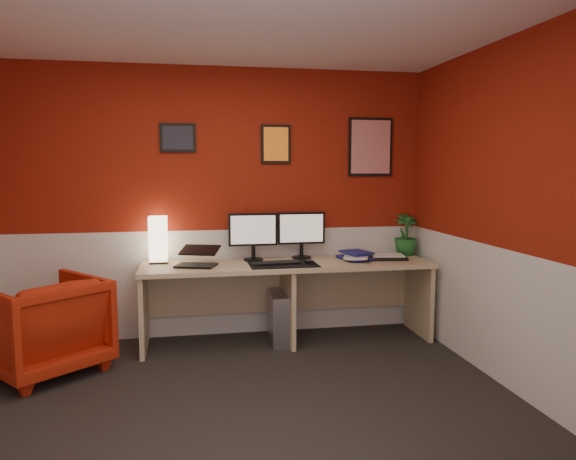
% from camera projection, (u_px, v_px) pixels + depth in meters
% --- Properties ---
extents(ground, '(4.00, 3.50, 0.01)m').
position_uv_depth(ground, '(231.00, 416.00, 3.45)').
color(ground, black).
rests_on(ground, ground).
extents(ceiling, '(4.00, 3.50, 0.01)m').
position_uv_depth(ceiling, '(225.00, 10.00, 3.17)').
color(ceiling, white).
rests_on(ceiling, ground).
extents(wall_back, '(4.00, 0.01, 2.50)m').
position_uv_depth(wall_back, '(214.00, 203.00, 5.02)').
color(wall_back, maroon).
rests_on(wall_back, ground).
extents(wall_front, '(4.00, 0.01, 2.50)m').
position_uv_depth(wall_front, '(273.00, 280.00, 1.60)').
color(wall_front, maroon).
rests_on(wall_front, ground).
extents(wall_right, '(0.01, 3.50, 2.50)m').
position_uv_depth(wall_right, '(522.00, 217.00, 3.68)').
color(wall_right, maroon).
rests_on(wall_right, ground).
extents(wainscot_back, '(4.00, 0.01, 1.00)m').
position_uv_depth(wainscot_back, '(215.00, 283.00, 5.10)').
color(wainscot_back, silver).
rests_on(wainscot_back, ground).
extents(wainscot_right, '(0.01, 3.50, 1.00)m').
position_uv_depth(wainscot_right, '(516.00, 324.00, 3.76)').
color(wainscot_right, silver).
rests_on(wainscot_right, ground).
extents(desk, '(2.60, 0.65, 0.73)m').
position_uv_depth(desk, '(288.00, 302.00, 4.90)').
color(desk, tan).
rests_on(desk, ground).
extents(shoji_lamp, '(0.16, 0.16, 0.40)m').
position_uv_depth(shoji_lamp, '(158.00, 241.00, 4.82)').
color(shoji_lamp, '#FFE5B2').
rests_on(shoji_lamp, desk).
extents(laptop, '(0.39, 0.33, 0.22)m').
position_uv_depth(laptop, '(196.00, 254.00, 4.65)').
color(laptop, black).
rests_on(laptop, desk).
extents(monitor_left, '(0.45, 0.06, 0.58)m').
position_uv_depth(monitor_left, '(253.00, 229.00, 4.94)').
color(monitor_left, black).
rests_on(monitor_left, desk).
extents(monitor_right, '(0.45, 0.06, 0.58)m').
position_uv_depth(monitor_right, '(302.00, 228.00, 5.07)').
color(monitor_right, black).
rests_on(monitor_right, desk).
extents(desk_mat, '(0.60, 0.38, 0.01)m').
position_uv_depth(desk_mat, '(283.00, 264.00, 4.75)').
color(desk_mat, black).
rests_on(desk_mat, desk).
extents(keyboard, '(0.43, 0.18, 0.02)m').
position_uv_depth(keyboard, '(276.00, 263.00, 4.76)').
color(keyboard, black).
rests_on(keyboard, desk_mat).
extents(mouse, '(0.07, 0.10, 0.03)m').
position_uv_depth(mouse, '(309.00, 262.00, 4.79)').
color(mouse, black).
rests_on(mouse, desk_mat).
extents(book_bottom, '(0.31, 0.37, 0.03)m').
position_uv_depth(book_bottom, '(344.00, 259.00, 4.97)').
color(book_bottom, navy).
rests_on(book_bottom, desk).
extents(book_middle, '(0.31, 0.36, 0.02)m').
position_uv_depth(book_middle, '(344.00, 256.00, 4.97)').
color(book_middle, silver).
rests_on(book_middle, book_bottom).
extents(book_top, '(0.29, 0.34, 0.03)m').
position_uv_depth(book_top, '(347.00, 254.00, 4.97)').
color(book_top, navy).
rests_on(book_top, book_middle).
extents(zen_tray, '(0.39, 0.30, 0.03)m').
position_uv_depth(zen_tray, '(387.00, 257.00, 5.05)').
color(zen_tray, black).
rests_on(zen_tray, desk).
extents(potted_plant, '(0.24, 0.24, 0.41)m').
position_uv_depth(potted_plant, '(406.00, 235.00, 5.26)').
color(potted_plant, '#19591E').
rests_on(potted_plant, desk).
extents(pc_tower, '(0.22, 0.46, 0.45)m').
position_uv_depth(pc_tower, '(281.00, 317.00, 4.91)').
color(pc_tower, '#99999E').
rests_on(pc_tower, ground).
extents(armchair, '(1.13, 1.13, 0.74)m').
position_uv_depth(armchair, '(43.00, 326.00, 4.16)').
color(armchair, '#B2240E').
rests_on(armchair, ground).
extents(art_left, '(0.32, 0.02, 0.26)m').
position_uv_depth(art_left, '(178.00, 138.00, 4.88)').
color(art_left, black).
rests_on(art_left, wall_back).
extents(art_center, '(0.28, 0.02, 0.36)m').
position_uv_depth(art_center, '(276.00, 144.00, 5.05)').
color(art_center, orange).
rests_on(art_center, wall_back).
extents(art_right, '(0.44, 0.02, 0.56)m').
position_uv_depth(art_right, '(370.00, 147.00, 5.22)').
color(art_right, red).
rests_on(art_right, wall_back).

